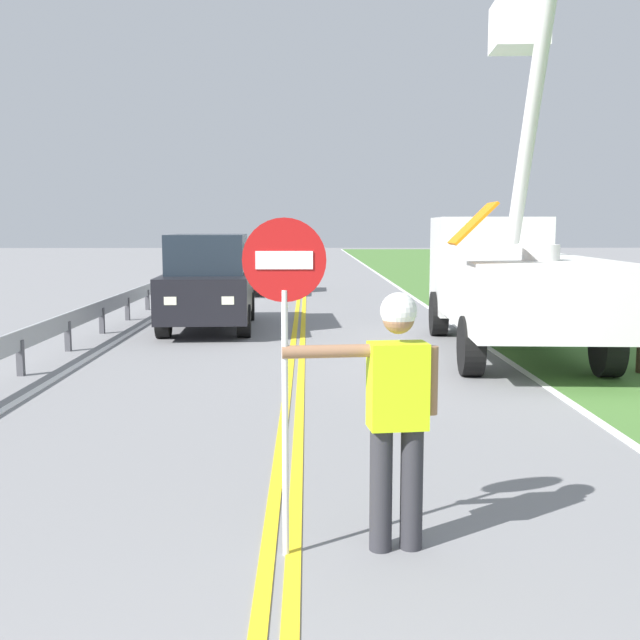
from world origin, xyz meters
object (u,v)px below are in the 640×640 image
at_px(flagger_worker, 396,405).
at_px(utility_bucket_truck, 507,272).
at_px(stop_sign_paddle, 285,311).
at_px(oncoming_sedan_second, 255,269).
at_px(oncoming_suv_nearest, 209,281).

relative_size(flagger_worker, utility_bucket_truck, 0.26).
xyz_separation_m(stop_sign_paddle, utility_bucket_truck, (3.83, 8.73, -0.27)).
distance_m(stop_sign_paddle, oncoming_sedan_second, 20.93).
relative_size(stop_sign_paddle, oncoming_sedan_second, 0.56).
bearing_deg(stop_sign_paddle, utility_bucket_truck, 66.34).
bearing_deg(utility_bucket_truck, flagger_worker, -109.50).
xyz_separation_m(flagger_worker, oncoming_sedan_second, (-2.44, 20.76, -0.21)).
height_order(stop_sign_paddle, oncoming_sedan_second, stop_sign_paddle).
xyz_separation_m(flagger_worker, utility_bucket_truck, (3.06, 8.65, 0.39)).
height_order(utility_bucket_truck, oncoming_suv_nearest, utility_bucket_truck).
bearing_deg(oncoming_suv_nearest, stop_sign_paddle, -80.12).
bearing_deg(oncoming_suv_nearest, utility_bucket_truck, -27.00).
xyz_separation_m(flagger_worker, stop_sign_paddle, (-0.76, -0.09, 0.66)).
bearing_deg(oncoming_sedan_second, flagger_worker, -83.31).
bearing_deg(oncoming_sedan_second, utility_bucket_truck, -65.60).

